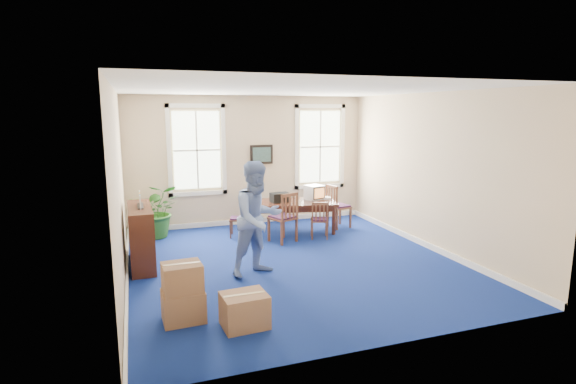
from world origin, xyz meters
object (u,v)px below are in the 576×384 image
object	(u,v)px
crt_tv	(314,192)
credenza	(141,236)
man	(258,219)
cardboard_boxes	(198,286)
chair_near_left	(283,217)
conference_table	(290,217)
potted_plant	(157,211)

from	to	relation	value
crt_tv	credenza	distance (m)	4.27
man	credenza	xyz separation A→B (m)	(-1.92, 1.11, -0.43)
crt_tv	cardboard_boxes	xyz separation A→B (m)	(-3.33, -3.82, -0.47)
cardboard_boxes	chair_near_left	bearing A→B (deg)	53.37
credenza	cardboard_boxes	bearing A→B (deg)	-75.26
conference_table	man	bearing A→B (deg)	-108.03
crt_tv	chair_near_left	size ratio (longest dim) A/B	0.38
chair_near_left	man	world-z (taller)	man
man	cardboard_boxes	bearing A→B (deg)	-153.43
crt_tv	potted_plant	xyz separation A→B (m)	(-3.63, 0.49, -0.28)
conference_table	crt_tv	distance (m)	0.83
chair_near_left	cardboard_boxes	xyz separation A→B (m)	(-2.26, -3.04, -0.13)
credenza	conference_table	bearing A→B (deg)	20.54
crt_tv	potted_plant	size ratio (longest dim) A/B	0.34
man	conference_table	bearing A→B (deg)	39.24
crt_tv	potted_plant	bearing A→B (deg)	155.66
man	chair_near_left	bearing A→B (deg)	39.33
man	credenza	size ratio (longest dim) A/B	1.38
cardboard_boxes	crt_tv	bearing A→B (deg)	48.92
conference_table	man	xyz separation A→B (m)	(-1.47, -2.47, 0.63)
man	credenza	distance (m)	2.26
man	potted_plant	bearing A→B (deg)	97.06
crt_tv	man	size ratio (longest dim) A/B	0.21
chair_near_left	man	size ratio (longest dim) A/B	0.55
crt_tv	chair_near_left	distance (m)	1.36
crt_tv	cardboard_boxes	distance (m)	5.09
crt_tv	cardboard_boxes	bearing A→B (deg)	-147.77
potted_plant	man	bearing A→B (deg)	-62.91
chair_near_left	potted_plant	size ratio (longest dim) A/B	0.90
man	potted_plant	xyz separation A→B (m)	(-1.54, 3.00, -0.38)
potted_plant	cardboard_boxes	size ratio (longest dim) A/B	0.82
crt_tv	credenza	bearing A→B (deg)	-177.46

